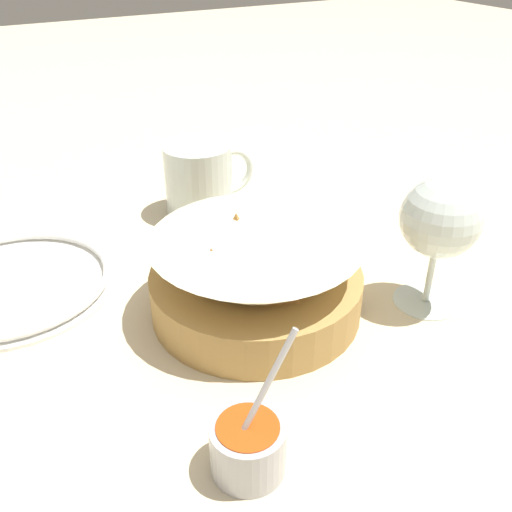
% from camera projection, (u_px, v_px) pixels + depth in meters
% --- Properties ---
extents(ground_plane, '(4.00, 4.00, 0.00)m').
position_uv_depth(ground_plane, '(274.00, 292.00, 0.66)').
color(ground_plane, beige).
extents(food_basket, '(0.23, 0.23, 0.10)m').
position_uv_depth(food_basket, '(256.00, 279.00, 0.61)').
color(food_basket, '#B2894C').
rests_on(food_basket, ground_plane).
extents(sauce_cup, '(0.07, 0.06, 0.12)m').
position_uv_depth(sauce_cup, '(248.00, 445.00, 0.44)').
color(sauce_cup, '#B7B7BC').
rests_on(sauce_cup, ground_plane).
extents(wine_glass, '(0.08, 0.08, 0.15)m').
position_uv_depth(wine_glass, '(440.00, 222.00, 0.59)').
color(wine_glass, silver).
rests_on(wine_glass, ground_plane).
extents(beer_mug, '(0.13, 0.09, 0.10)m').
position_uv_depth(beer_mug, '(200.00, 182.00, 0.81)').
color(beer_mug, silver).
rests_on(beer_mug, ground_plane).
extents(side_plate, '(0.23, 0.23, 0.01)m').
position_uv_depth(side_plate, '(13.00, 284.00, 0.66)').
color(side_plate, white).
rests_on(side_plate, ground_plane).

